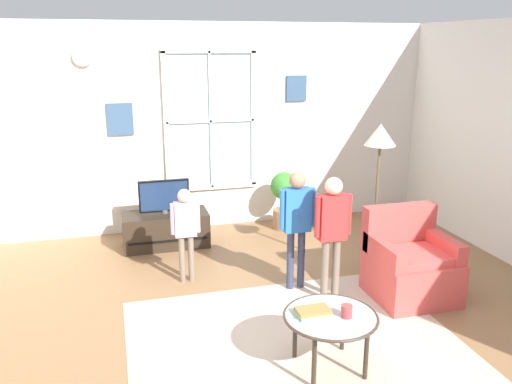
% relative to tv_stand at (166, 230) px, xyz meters
% --- Properties ---
extents(ground_plane, '(6.59, 6.90, 0.02)m').
position_rel_tv_stand_xyz_m(ground_plane, '(0.73, -2.54, -0.22)').
color(ground_plane, olive).
extents(back_wall, '(5.99, 0.17, 2.71)m').
position_rel_tv_stand_xyz_m(back_wall, '(0.72, 0.67, 1.15)').
color(back_wall, silver).
rests_on(back_wall, ground_plane).
extents(area_rug, '(2.75, 2.20, 0.01)m').
position_rel_tv_stand_xyz_m(area_rug, '(0.80, -2.53, -0.21)').
color(area_rug, '#C6B29E').
rests_on(area_rug, ground_plane).
extents(tv_stand, '(1.04, 0.48, 0.42)m').
position_rel_tv_stand_xyz_m(tv_stand, '(0.00, 0.00, 0.00)').
color(tv_stand, '#2D2319').
rests_on(tv_stand, ground_plane).
extents(television, '(0.61, 0.08, 0.42)m').
position_rel_tv_stand_xyz_m(television, '(0.00, -0.00, 0.43)').
color(television, '#4C4C4C').
rests_on(television, tv_stand).
extents(armchair, '(0.76, 0.74, 0.87)m').
position_rel_tv_stand_xyz_m(armchair, '(2.19, -2.00, 0.11)').
color(armchair, '#D14C47').
rests_on(armchair, ground_plane).
extents(coffee_table, '(0.73, 0.73, 0.45)m').
position_rel_tv_stand_xyz_m(coffee_table, '(0.94, -2.93, 0.21)').
color(coffee_table, '#99B2B7').
rests_on(coffee_table, ground_plane).
extents(book_stack, '(0.26, 0.18, 0.05)m').
position_rel_tv_stand_xyz_m(book_stack, '(0.82, -2.88, 0.26)').
color(book_stack, '#95C894').
rests_on(book_stack, coffee_table).
extents(cup, '(0.09, 0.09, 0.10)m').
position_rel_tv_stand_xyz_m(cup, '(1.05, -2.98, 0.29)').
color(cup, '#BF3F3F').
rests_on(cup, coffee_table).
extents(remote_near_books, '(0.09, 0.14, 0.02)m').
position_rel_tv_stand_xyz_m(remote_near_books, '(0.85, -2.87, 0.25)').
color(remote_near_books, black).
rests_on(remote_near_books, coffee_table).
extents(person_blue_shirt, '(0.37, 0.17, 1.23)m').
position_rel_tv_stand_xyz_m(person_blue_shirt, '(1.16, -1.54, 0.56)').
color(person_blue_shirt, '#333851').
rests_on(person_blue_shirt, ground_plane).
extents(person_red_shirt, '(0.37, 0.17, 1.23)m').
position_rel_tv_stand_xyz_m(person_red_shirt, '(1.41, -1.85, 0.56)').
color(person_red_shirt, '#726656').
rests_on(person_red_shirt, ground_plane).
extents(person_pink_shirt, '(0.31, 0.14, 1.01)m').
position_rel_tv_stand_xyz_m(person_pink_shirt, '(0.11, -1.08, 0.42)').
color(person_pink_shirt, '#726656').
rests_on(person_pink_shirt, ground_plane).
extents(potted_plant_by_window, '(0.37, 0.37, 0.78)m').
position_rel_tv_stand_xyz_m(potted_plant_by_window, '(1.62, 0.23, 0.24)').
color(potted_plant_by_window, '#9E6B4C').
rests_on(potted_plant_by_window, ground_plane).
extents(floor_lamp, '(0.32, 0.32, 1.66)m').
position_rel_tv_stand_xyz_m(floor_lamp, '(2.06, -1.49, 1.17)').
color(floor_lamp, black).
rests_on(floor_lamp, ground_plane).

